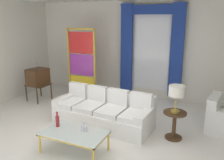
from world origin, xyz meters
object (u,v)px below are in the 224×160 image
Objects in this scene: couch_white_long at (104,112)px; coffee_table at (74,134)px; round_side_table at (174,123)px; vintage_tv at (38,77)px; stained_glass_divider at (82,66)px; bottle_crystal_tall at (57,121)px; peacock_figurine at (90,99)px; table_lamp_brass at (177,92)px; bottle_blue_decanter at (84,127)px.

coffee_table is (0.02, -1.34, 0.07)m from couch_white_long.
round_side_table is at bearing -1.66° from couch_white_long.
vintage_tv is 0.61× the size of stained_glass_divider.
bottle_crystal_tall is at bearing -42.09° from vintage_tv.
table_lamp_brass reaches higher than peacock_figurine.
bottle_blue_decanter reaches higher than coffee_table.
couch_white_long is 1.34m from coffee_table.
table_lamp_brass is at bearing -20.49° from peacock_figurine.
coffee_table is at bearing -89.23° from couch_white_long.
bottle_blue_decanter is at bearing -82.11° from couch_white_long.
bottle_blue_decanter is 3.35m from vintage_tv.
coffee_table is 0.46m from bottle_crystal_tall.
stained_glass_divider is at bearing 140.57° from peacock_figurine.
stained_glass_divider reaches higher than table_lamp_brass.
peacock_figurine is at bearing -39.43° from stained_glass_divider.
bottle_crystal_tall reaches higher than bottle_blue_decanter.
coffee_table is at bearing -62.08° from stained_glass_divider.
couch_white_long is 11.80× the size of bottle_blue_decanter.
table_lamp_brass is (4.23, -0.74, 0.30)m from vintage_tv.
bottle_blue_decanter is 1.97m from table_lamp_brass.
vintage_tv is at bearing -172.77° from peacock_figurine.
stained_glass_divider is 3.70× the size of round_side_table.
couch_white_long is 1.27m from peacock_figurine.
round_side_table is at bearing 30.68° from bottle_crystal_tall.
stained_glass_divider is 3.33m from table_lamp_brass.
couch_white_long is 4.00× the size of peacock_figurine.
bottle_crystal_tall is at bearing -174.45° from bottle_blue_decanter.
vintage_tv is (-2.57, 0.69, 0.42)m from couch_white_long.
couch_white_long is 2.70m from vintage_tv.
stained_glass_divider is at bearing 121.64° from bottle_blue_decanter.
coffee_table is 2.43m from peacock_figurine.
stained_glass_divider is (1.18, 0.62, 0.33)m from vintage_tv.
table_lamp_brass is (2.54, -0.95, 0.81)m from peacock_figurine.
stained_glass_divider is at bearing 27.77° from vintage_tv.
coffee_table is at bearing -9.69° from bottle_crystal_tall.
vintage_tv reaches higher than bottle_crystal_tall.
bottle_blue_decanter is 1.89m from round_side_table.
bottle_crystal_tall is at bearing 170.31° from coffee_table.
couch_white_long is 1.81m from table_lamp_brass.
vintage_tv is 1.38m from stained_glass_divider.
round_side_table is at bearing -9.90° from vintage_tv.
bottle_crystal_tall is 0.52× the size of peacock_figurine.
bottle_crystal_tall is at bearing -149.32° from round_side_table.
stained_glass_divider is at bearing 136.60° from couch_white_long.
peacock_figurine is (-0.89, 0.90, -0.09)m from couch_white_long.
bottle_blue_decanter is 0.34× the size of round_side_table.
vintage_tv reaches higher than round_side_table.
vintage_tv is at bearing 141.91° from coffee_table.
peacock_figurine is 2.83m from table_lamp_brass.
stained_glass_divider is at bearing 110.87° from bottle_crystal_tall.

